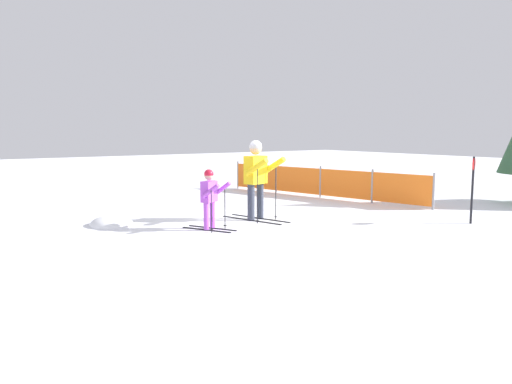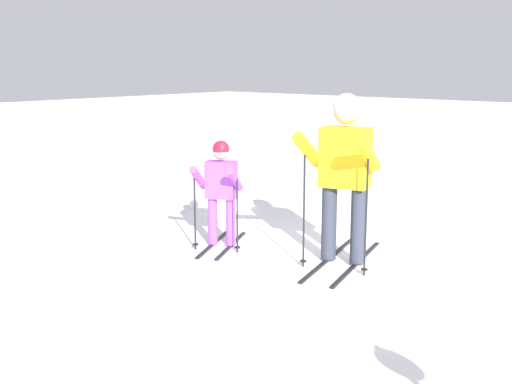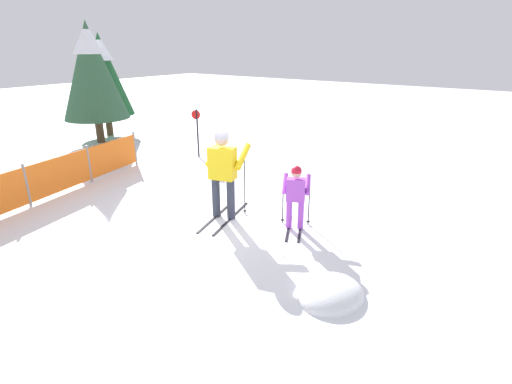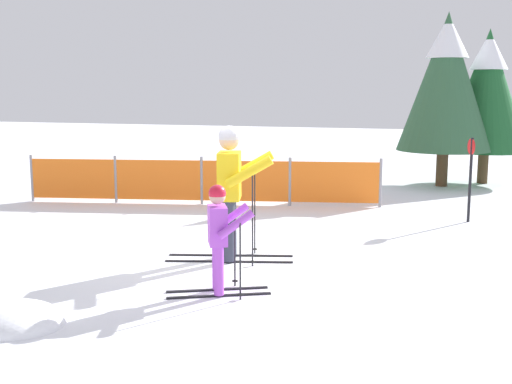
% 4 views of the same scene
% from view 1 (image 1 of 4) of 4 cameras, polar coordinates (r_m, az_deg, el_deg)
% --- Properties ---
extents(ground_plane, '(60.00, 60.00, 0.00)m').
position_cam_1_polar(ground_plane, '(11.81, 0.01, -2.97)').
color(ground_plane, white).
extents(skier_adult, '(1.77, 0.94, 1.83)m').
position_cam_1_polar(skier_adult, '(11.41, 0.08, 2.26)').
color(skier_adult, black).
rests_on(skier_adult, ground_plane).
extents(skier_child, '(1.18, 0.80, 1.26)m').
position_cam_1_polar(skier_child, '(10.36, -5.29, -0.26)').
color(skier_child, black).
rests_on(skier_child, ground_plane).
extents(safety_fence, '(7.03, 1.60, 0.97)m').
position_cam_1_polar(safety_fence, '(15.45, 7.38, 1.16)').
color(safety_fence, gray).
rests_on(safety_fence, ground_plane).
extents(trail_marker, '(0.13, 0.27, 1.49)m').
position_cam_1_polar(trail_marker, '(11.97, 23.53, 1.00)').
color(trail_marker, black).
rests_on(trail_marker, ground_plane).
extents(snow_mound, '(1.08, 0.92, 0.43)m').
position_cam_1_polar(snow_mound, '(11.32, -16.16, -3.69)').
color(snow_mound, white).
rests_on(snow_mound, ground_plane).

